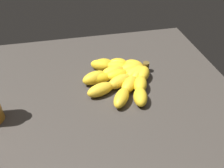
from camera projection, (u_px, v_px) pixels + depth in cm
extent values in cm
cube|color=#38332D|center=(97.00, 105.00, 64.45)|extent=(79.26, 71.60, 4.95)
ellipsoid|color=yellow|center=(133.00, 65.00, 72.29)|extent=(6.93, 5.83, 3.36)
ellipsoid|color=yellow|center=(118.00, 63.00, 72.93)|extent=(6.76, 4.89, 3.36)
ellipsoid|color=yellow|center=(103.00, 64.00, 72.78)|extent=(6.27, 3.73, 3.36)
ellipsoid|color=yellow|center=(133.00, 67.00, 71.42)|extent=(6.88, 4.53, 3.34)
ellipsoid|color=yellow|center=(117.00, 67.00, 71.60)|extent=(7.07, 5.14, 3.34)
ellipsoid|color=yellow|center=(101.00, 65.00, 72.23)|extent=(7.16, 5.69, 3.34)
ellipsoid|color=yellow|center=(132.00, 68.00, 70.42)|extent=(7.75, 4.14, 3.79)
ellipsoid|color=yellow|center=(113.00, 72.00, 68.94)|extent=(8.14, 5.09, 3.79)
ellipsoid|color=yellow|center=(95.00, 78.00, 66.87)|extent=(8.39, 5.96, 3.79)
ellipsoid|color=yellow|center=(134.00, 71.00, 69.84)|extent=(7.82, 5.28, 3.46)
ellipsoid|color=yellow|center=(117.00, 75.00, 68.08)|extent=(7.54, 4.34, 3.46)
ellipsoid|color=yellow|center=(98.00, 78.00, 66.93)|extent=(7.22, 3.60, 3.46)
ellipsoid|color=yellow|center=(136.00, 73.00, 68.90)|extent=(8.70, 7.18, 3.56)
ellipsoid|color=yellow|center=(120.00, 81.00, 65.73)|extent=(8.76, 6.60, 3.56)
ellipsoid|color=yellow|center=(101.00, 90.00, 62.98)|extent=(8.73, 5.95, 3.56)
ellipsoid|color=yellow|center=(139.00, 74.00, 68.56)|extent=(7.84, 7.66, 3.53)
ellipsoid|color=yellow|center=(129.00, 85.00, 64.64)|extent=(7.46, 7.98, 3.53)
ellipsoid|color=yellow|center=(121.00, 98.00, 60.45)|extent=(6.96, 8.17, 3.53)
ellipsoid|color=yellow|center=(143.00, 74.00, 68.35)|extent=(6.48, 7.43, 3.71)
ellipsoid|color=yellow|center=(140.00, 85.00, 64.52)|extent=(5.83, 7.35, 3.71)
ellipsoid|color=yellow|center=(140.00, 97.00, 60.58)|extent=(5.05, 7.10, 3.71)
cylinder|color=brown|center=(146.00, 67.00, 71.37)|extent=(2.00, 2.00, 3.00)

